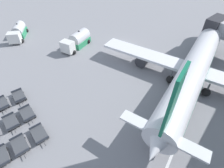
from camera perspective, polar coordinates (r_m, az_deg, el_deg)
ground_plane at (r=39.79m, az=3.56°, el=12.65°), size 500.00×500.00×0.00m
airplane at (r=31.19m, az=25.92°, el=5.88°), size 33.06×37.84×11.94m
fuel_tanker_primary at (r=39.25m, az=-11.18°, el=13.78°), size 4.33×7.62×3.29m
fuel_tanker_secondary at (r=47.79m, az=-28.29°, el=14.71°), size 7.39×6.79×2.95m
baggage_dolly_row_near_col_c at (r=24.36m, az=-32.62°, el=-19.43°), size 3.35×2.04×0.92m
baggage_dolly_row_mid_a_col_a at (r=29.93m, az=-32.33°, el=-5.49°), size 3.34×1.92×0.92m
baggage_dolly_row_mid_a_col_b at (r=26.82m, az=-30.10°, el=-10.75°), size 3.34×1.97×0.92m
baggage_dolly_row_mid_a_col_c at (r=24.14m, az=-27.86°, el=-17.32°), size 3.34×1.99×0.92m
baggage_dolly_row_mid_b_col_a at (r=29.86m, az=-28.08°, el=-3.57°), size 3.35×2.07×0.92m
baggage_dolly_row_mid_b_col_b at (r=26.81m, az=-25.90°, el=-8.73°), size 3.34×1.96×0.92m
baggage_dolly_row_mid_b_col_c at (r=24.10m, az=-22.65°, el=-14.86°), size 3.35×2.00×0.92m
stand_guidance_stripe at (r=26.77m, az=23.53°, el=-9.36°), size 5.36×38.91×0.01m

